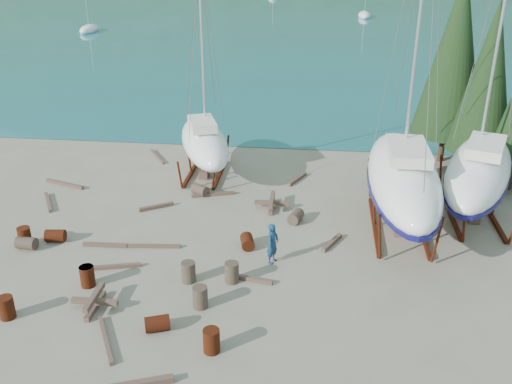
# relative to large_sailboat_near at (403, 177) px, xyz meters

# --- Properties ---
(ground) EXTENTS (600.00, 600.00, 0.00)m
(ground) POSITION_rel_large_sailboat_near_xyz_m (-7.36, -4.54, -2.72)
(ground) COLOR #6B6654
(ground) RESTS_ON ground
(cypress_near_right) EXTENTS (3.60, 3.60, 10.00)m
(cypress_near_right) POSITION_rel_large_sailboat_near_xyz_m (5.14, 7.46, 3.07)
(cypress_near_right) COLOR black
(cypress_near_right) RESTS_ON ground
(cypress_back_left) EXTENTS (4.14, 4.14, 11.50)m
(cypress_back_left) POSITION_rel_large_sailboat_near_xyz_m (3.64, 9.46, 3.94)
(cypress_back_left) COLOR black
(cypress_back_left) RESTS_ON ground
(moored_boat_left) EXTENTS (2.00, 5.00, 6.05)m
(moored_boat_left) POSITION_rel_large_sailboat_near_xyz_m (-37.36, 55.46, -2.34)
(moored_boat_left) COLOR white
(moored_boat_left) RESTS_ON ground
(moored_boat_mid) EXTENTS (2.00, 5.00, 6.05)m
(moored_boat_mid) POSITION_rel_large_sailboat_near_xyz_m (2.64, 75.46, -2.34)
(moored_boat_mid) COLOR white
(moored_boat_mid) RESTS_ON ground
(large_sailboat_near) EXTENTS (3.16, 10.73, 16.89)m
(large_sailboat_near) POSITION_rel_large_sailboat_near_xyz_m (0.00, 0.00, 0.00)
(large_sailboat_near) COLOR white
(large_sailboat_near) RESTS_ON ground
(large_sailboat_far) EXTENTS (6.00, 10.23, 15.58)m
(large_sailboat_far) POSITION_rel_large_sailboat_near_xyz_m (3.80, 1.67, -0.17)
(large_sailboat_far) COLOR white
(large_sailboat_far) RESTS_ON ground
(small_sailboat_shore) EXTENTS (4.99, 8.16, 12.46)m
(small_sailboat_shore) POSITION_rel_large_sailboat_near_xyz_m (-10.51, 5.51, -0.67)
(small_sailboat_shore) COLOR white
(small_sailboat_shore) RESTS_ON ground
(worker) EXTENTS (0.67, 0.79, 1.84)m
(worker) POSITION_rel_large_sailboat_near_xyz_m (-5.71, -3.75, -1.80)
(worker) COLOR navy
(worker) RESTS_ON ground
(drum_2) EXTENTS (0.94, 0.67, 0.58)m
(drum_2) POSITION_rel_large_sailboat_near_xyz_m (-15.84, -3.09, -2.43)
(drum_2) COLOR #531E0E
(drum_2) RESTS_ON ground
(drum_5) EXTENTS (0.58, 0.58, 0.88)m
(drum_5) POSITION_rel_large_sailboat_near_xyz_m (-7.23, -5.47, -2.28)
(drum_5) COLOR #2D2823
(drum_5) RESTS_ON ground
(drum_6) EXTENTS (0.78, 0.99, 0.58)m
(drum_6) POSITION_rel_large_sailboat_near_xyz_m (-6.97, -2.62, -2.43)
(drum_6) COLOR #531E0E
(drum_6) RESTS_ON ground
(drum_7) EXTENTS (0.58, 0.58, 0.88)m
(drum_7) POSITION_rel_large_sailboat_near_xyz_m (-7.26, -9.76, -2.28)
(drum_7) COLOR #531E0E
(drum_7) RESTS_ON ground
(drum_8) EXTENTS (0.58, 0.58, 0.88)m
(drum_8) POSITION_rel_large_sailboat_near_xyz_m (-17.06, -3.58, -2.28)
(drum_8) COLOR #531E0E
(drum_8) RESTS_ON ground
(drum_9) EXTENTS (1.05, 0.96, 0.58)m
(drum_9) POSITION_rel_large_sailboat_near_xyz_m (-10.24, 2.71, -2.43)
(drum_9) COLOR #2D2823
(drum_9) RESTS_ON ground
(drum_10) EXTENTS (0.58, 0.58, 0.88)m
(drum_10) POSITION_rel_large_sailboat_near_xyz_m (-12.96, -6.42, -2.28)
(drum_10) COLOR #531E0E
(drum_10) RESTS_ON ground
(drum_11) EXTENTS (0.83, 1.02, 0.58)m
(drum_11) POSITION_rel_large_sailboat_near_xyz_m (-4.91, 0.13, -2.43)
(drum_11) COLOR #2D2823
(drum_11) RESTS_ON ground
(drum_12) EXTENTS (1.03, 0.86, 0.58)m
(drum_12) POSITION_rel_large_sailboat_near_xyz_m (-9.40, -8.87, -2.43)
(drum_12) COLOR #531E0E
(drum_12) RESTS_ON ground
(drum_13) EXTENTS (0.58, 0.58, 0.88)m
(drum_13) POSITION_rel_large_sailboat_near_xyz_m (-15.13, -8.78, -2.28)
(drum_13) COLOR #531E0E
(drum_13) RESTS_ON ground
(drum_14) EXTENTS (0.58, 0.58, 0.88)m
(drum_14) POSITION_rel_large_sailboat_near_xyz_m (-12.97, -6.40, -2.28)
(drum_14) COLOR #531E0E
(drum_14) RESTS_ON ground
(drum_15) EXTENTS (0.93, 0.66, 0.58)m
(drum_15) POSITION_rel_large_sailboat_near_xyz_m (-16.83, -3.90, -2.43)
(drum_15) COLOR #2D2823
(drum_15) RESTS_ON ground
(drum_16) EXTENTS (0.58, 0.58, 0.88)m
(drum_16) POSITION_rel_large_sailboat_near_xyz_m (-8.99, -5.64, -2.28)
(drum_16) COLOR #2D2823
(drum_16) RESTS_ON ground
(drum_17) EXTENTS (0.58, 0.58, 0.88)m
(drum_17) POSITION_rel_large_sailboat_near_xyz_m (-8.16, -7.31, -2.28)
(drum_17) COLOR #2D2823
(drum_17) RESTS_ON ground
(timber_0) EXTENTS (1.52, 2.28, 0.14)m
(timber_0) POSITION_rel_large_sailboat_near_xyz_m (-14.11, 7.96, -2.65)
(timber_0) COLOR brown
(timber_0) RESTS_ON ground
(timber_1) EXTENTS (0.96, 1.63, 0.19)m
(timber_1) POSITION_rel_large_sailboat_near_xyz_m (-3.15, -1.93, -2.63)
(timber_1) COLOR brown
(timber_1) RESTS_ON ground
(timber_2) EXTENTS (2.51, 1.01, 0.19)m
(timber_2) POSITION_rel_large_sailboat_near_xyz_m (-18.10, 3.05, -2.63)
(timber_2) COLOR brown
(timber_2) RESTS_ON ground
(timber_3) EXTENTS (1.42, 2.43, 0.15)m
(timber_3) POSITION_rel_large_sailboat_near_xyz_m (-11.04, -9.69, -2.65)
(timber_3) COLOR brown
(timber_3) RESTS_ON ground
(timber_4) EXTENTS (2.04, 0.25, 0.17)m
(timber_4) POSITION_rel_large_sailboat_near_xyz_m (-13.40, -3.31, -2.64)
(timber_4) COLOR brown
(timber_4) RESTS_ON ground
(timber_6) EXTENTS (1.02, 1.88, 0.19)m
(timber_6) POSITION_rel_large_sailboat_near_xyz_m (-5.09, 5.30, -2.63)
(timber_6) COLOR brown
(timber_6) RESTS_ON ground
(timber_7) EXTENTS (1.46, 0.46, 0.17)m
(timber_7) POSITION_rel_large_sailboat_near_xyz_m (-6.27, -5.37, -2.64)
(timber_7) COLOR brown
(timber_7) RESTS_ON ground
(timber_8) EXTENTS (1.64, 1.15, 0.19)m
(timber_8) POSITION_rel_large_sailboat_near_xyz_m (-12.16, 0.81, -2.63)
(timber_8) COLOR brown
(timber_8) RESTS_ON ground
(timber_10) EXTENTS (2.30, 0.90, 0.16)m
(timber_10) POSITION_rel_large_sailboat_near_xyz_m (-9.51, 2.67, -2.64)
(timber_10) COLOR brown
(timber_10) RESTS_ON ground
(timber_11) EXTENTS (2.85, 0.43, 0.15)m
(timber_11) POSITION_rel_large_sailboat_near_xyz_m (-11.39, -3.16, -2.65)
(timber_11) COLOR brown
(timber_11) RESTS_ON ground
(timber_12) EXTENTS (2.37, 0.77, 0.17)m
(timber_12) POSITION_rel_large_sailboat_near_xyz_m (-12.47, -5.07, -2.64)
(timber_12) COLOR brown
(timber_12) RESTS_ON ground
(timber_17) EXTENTS (1.35, 2.16, 0.16)m
(timber_17) POSITION_rel_large_sailboat_near_xyz_m (-18.00, 0.72, -2.64)
(timber_17) COLOR brown
(timber_17) RESTS_ON ground
(timber_pile_fore) EXTENTS (1.80, 1.80, 0.60)m
(timber_pile_fore) POSITION_rel_large_sailboat_near_xyz_m (-12.12, -7.86, -2.42)
(timber_pile_fore) COLOR brown
(timber_pile_fore) RESTS_ON ground
(timber_pile_aft) EXTENTS (1.80, 1.80, 0.60)m
(timber_pile_aft) POSITION_rel_large_sailboat_near_xyz_m (-6.23, 1.52, -2.42)
(timber_pile_aft) COLOR brown
(timber_pile_aft) RESTS_ON ground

